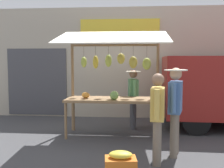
% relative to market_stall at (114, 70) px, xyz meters
% --- Properties ---
extents(ground_plane, '(40.00, 40.00, 0.00)m').
position_rel_market_stall_xyz_m(ground_plane, '(0.01, 0.04, -1.55)').
color(ground_plane, '#424244').
extents(street_backdrop, '(9.00, 0.30, 3.40)m').
position_rel_market_stall_xyz_m(street_backdrop, '(0.06, -2.15, 0.15)').
color(street_backdrop, '#B2A893').
rests_on(street_backdrop, ground).
extents(market_stall, '(2.50, 1.46, 2.50)m').
position_rel_market_stall_xyz_m(market_stall, '(0.00, 0.00, 0.00)').
color(market_stall, olive).
rests_on(market_stall, ground).
extents(vendor_with_sunhat, '(0.39, 0.66, 1.53)m').
position_rel_market_stall_xyz_m(vendor_with_sunhat, '(-0.46, -0.71, -0.66)').
color(vendor_with_sunhat, '#4C4C51').
rests_on(vendor_with_sunhat, ground).
extents(shopper_with_ponytail, '(0.42, 0.68, 1.64)m').
position_rel_market_stall_xyz_m(shopper_with_ponytail, '(-1.25, 1.30, -0.58)').
color(shopper_with_ponytail, '#726656').
rests_on(shopper_with_ponytail, ground).
extents(shopper_in_grey_tee, '(0.28, 0.67, 1.55)m').
position_rel_market_stall_xyz_m(shopper_in_grey_tee, '(-0.90, 1.73, -0.66)').
color(shopper_in_grey_tee, '#726656').
rests_on(shopper_in_grey_tee, ground).
extents(produce_crate_near, '(0.52, 0.39, 0.38)m').
position_rel_market_stall_xyz_m(produce_crate_near, '(-0.30, 2.26, -1.38)').
color(produce_crate_near, '#D1661E').
rests_on(produce_crate_near, ground).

